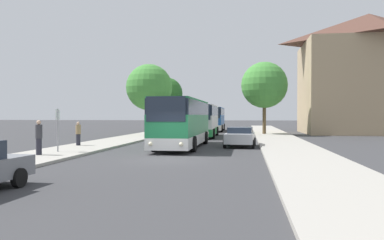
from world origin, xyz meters
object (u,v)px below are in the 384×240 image
object	(u,v)px
bus_rear	(214,119)
pedestrian_waiting_near	(39,137)
bus_front	(183,122)
parked_car_right_near	(240,136)
bus_stop_sign	(58,125)
tree_right_near	(264,85)
bus_middle	(203,120)
pedestrian_waiting_far	(78,133)
tree_left_near	(149,87)
tree_left_far	(167,94)

from	to	relation	value
bus_rear	pedestrian_waiting_near	distance (m)	35.94
bus_front	parked_car_right_near	xyz separation A→B (m)	(4.07, 0.97, -1.06)
bus_stop_sign	tree_right_near	xyz separation A→B (m)	(13.03, 23.40, 4.06)
bus_middle	pedestrian_waiting_far	xyz separation A→B (m)	(-7.34, -14.12, -0.78)
bus_rear	tree_left_near	bearing A→B (deg)	-113.85
tree_right_near	pedestrian_waiting_far	bearing A→B (deg)	-126.38
bus_stop_sign	tree_left_near	world-z (taller)	tree_left_near
pedestrian_waiting_near	parked_car_right_near	bearing A→B (deg)	-32.11
bus_middle	parked_car_right_near	bearing A→B (deg)	-72.20
tree_left_near	bus_rear	bearing A→B (deg)	67.09
parked_car_right_near	bus_middle	bearing A→B (deg)	-67.94
bus_rear	tree_right_near	world-z (taller)	tree_right_near
pedestrian_waiting_far	tree_right_near	size ratio (longest dim) A/B	0.20
bus_stop_sign	pedestrian_waiting_far	size ratio (longest dim) A/B	1.50
bus_middle	tree_right_near	world-z (taller)	tree_right_near
parked_car_right_near	pedestrian_waiting_far	bearing A→B (deg)	13.98
parked_car_right_near	bus_stop_sign	bearing A→B (deg)	35.66
bus_front	parked_car_right_near	distance (m)	4.31
bus_stop_sign	tree_left_near	distance (m)	19.76
parked_car_right_near	pedestrian_waiting_near	bearing A→B (deg)	41.80
bus_front	tree_left_near	size ratio (longest dim) A/B	1.46
pedestrian_waiting_far	bus_stop_sign	bearing A→B (deg)	34.93
pedestrian_waiting_far	tree_left_far	bearing A→B (deg)	-156.60
bus_front	tree_right_near	bearing A→B (deg)	69.76
tree_left_near	tree_left_far	bearing A→B (deg)	93.88
bus_rear	tree_left_near	world-z (taller)	tree_left_near
pedestrian_waiting_near	tree_left_near	bearing A→B (deg)	17.88
bus_rear	parked_car_right_near	distance (m)	27.16
pedestrian_waiting_near	bus_stop_sign	bearing A→B (deg)	15.36
bus_rear	pedestrian_waiting_far	bearing A→B (deg)	-104.92
tree_left_far	tree_right_near	bearing A→B (deg)	-34.24
bus_rear	parked_car_right_near	bearing A→B (deg)	-82.03
pedestrian_waiting_far	bus_front	bearing A→B (deg)	123.52
parked_car_right_near	tree_left_far	xyz separation A→B (m)	(-11.07, 25.90, 4.69)
bus_middle	pedestrian_waiting_near	size ratio (longest dim) A/B	5.44
bus_middle	bus_rear	size ratio (longest dim) A/B	0.94
bus_middle	tree_left_far	xyz separation A→B (m)	(-6.98, 13.96, 3.66)
bus_rear	pedestrian_waiting_near	bearing A→B (deg)	-101.33
bus_rear	pedestrian_waiting_near	world-z (taller)	bus_rear
bus_stop_sign	bus_rear	bearing A→B (deg)	79.27
bus_stop_sign	pedestrian_waiting_far	bearing A→B (deg)	100.81
bus_front	tree_left_far	world-z (taller)	tree_left_far
bus_stop_sign	pedestrian_waiting_near	size ratio (longest dim) A/B	1.35
bus_rear	pedestrian_waiting_far	world-z (taller)	bus_rear
bus_front	bus_middle	xyz separation A→B (m)	(-0.02, 12.91, -0.03)
tree_left_near	bus_middle	bearing A→B (deg)	-7.07
bus_middle	tree_left_far	bearing A→B (deg)	115.47
parked_car_right_near	tree_right_near	xyz separation A→B (m)	(2.47, 16.68, 5.03)
tree_left_far	tree_right_near	world-z (taller)	tree_right_near
bus_middle	tree_right_near	xyz separation A→B (m)	(6.56, 4.74, 4.00)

